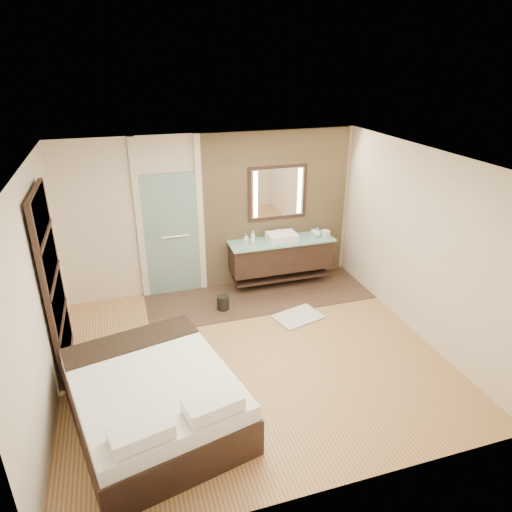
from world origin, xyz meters
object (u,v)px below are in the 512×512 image
object	(u,v)px
mirror_unit	(278,193)
vanity	(281,255)
bed	(154,399)
waste_bin	(223,303)

from	to	relation	value
mirror_unit	vanity	bearing A→B (deg)	-90.00
vanity	mirror_unit	xyz separation A→B (m)	(0.00, 0.24, 1.07)
bed	waste_bin	size ratio (longest dim) A/B	9.54
bed	vanity	bearing A→B (deg)	35.07
vanity	mirror_unit	distance (m)	1.10
vanity	mirror_unit	bearing A→B (deg)	90.00
bed	waste_bin	distance (m)	2.57
mirror_unit	waste_bin	distance (m)	2.10
mirror_unit	bed	size ratio (longest dim) A/B	0.45
mirror_unit	waste_bin	bearing A→B (deg)	-145.93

